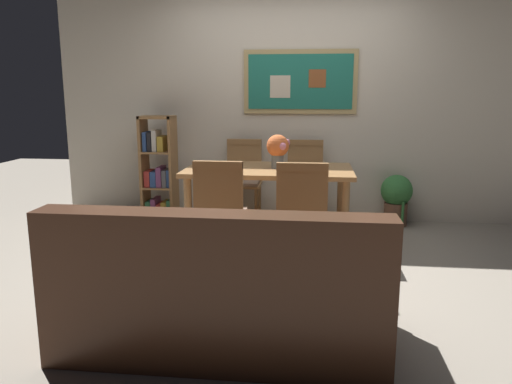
% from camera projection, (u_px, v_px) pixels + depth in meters
% --- Properties ---
extents(ground_plane, '(12.00, 12.00, 0.00)m').
position_uv_depth(ground_plane, '(280.00, 265.00, 4.11)').
color(ground_plane, gray).
extents(wall_back_with_painting, '(5.20, 0.14, 2.60)m').
position_uv_depth(wall_back_with_painting, '(291.00, 102.00, 5.43)').
color(wall_back_with_painting, beige).
rests_on(wall_back_with_painting, ground_plane).
extents(dining_table, '(1.53, 0.85, 0.73)m').
position_uv_depth(dining_table, '(269.00, 178.00, 4.57)').
color(dining_table, '#9E7042').
rests_on(dining_table, ground_plane).
extents(dining_chair_far_left, '(0.40, 0.41, 0.91)m').
position_uv_depth(dining_chair_far_left, '(243.00, 174.00, 5.37)').
color(dining_chair_far_left, '#9E7042').
rests_on(dining_chair_far_left, ground_plane).
extents(dining_chair_near_left, '(0.40, 0.41, 0.91)m').
position_uv_depth(dining_chair_near_left, '(221.00, 207.00, 3.86)').
color(dining_chair_near_left, '#9E7042').
rests_on(dining_chair_near_left, ground_plane).
extents(dining_chair_near_right, '(0.40, 0.41, 0.91)m').
position_uv_depth(dining_chair_near_right, '(302.00, 209.00, 3.77)').
color(dining_chair_near_right, '#9E7042').
rests_on(dining_chair_near_right, ground_plane).
extents(dining_chair_far_right, '(0.40, 0.41, 0.91)m').
position_uv_depth(dining_chair_far_right, '(305.00, 175.00, 5.29)').
color(dining_chair_far_right, '#9E7042').
rests_on(dining_chair_far_right, ground_plane).
extents(leather_couch, '(1.80, 0.84, 0.84)m').
position_uv_depth(leather_couch, '(221.00, 294.00, 2.76)').
color(leather_couch, '#472819').
rests_on(leather_couch, ground_plane).
extents(bookshelf, '(0.36, 0.28, 1.17)m').
position_uv_depth(bookshelf, '(159.00, 175.00, 5.40)').
color(bookshelf, '#9E7042').
rests_on(bookshelf, ground_plane).
extents(potted_ivy, '(0.34, 0.34, 0.55)m').
position_uv_depth(potted_ivy, '(396.00, 197.00, 5.28)').
color(potted_ivy, brown).
rests_on(potted_ivy, ground_plane).
extents(flower_vase, '(0.22, 0.21, 0.31)m').
position_uv_depth(flower_vase, '(278.00, 148.00, 4.50)').
color(flower_vase, slate).
rests_on(flower_vase, dining_table).
extents(tv_remote, '(0.10, 0.16, 0.02)m').
position_uv_depth(tv_remote, '(303.00, 169.00, 4.44)').
color(tv_remote, black).
rests_on(tv_remote, dining_table).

